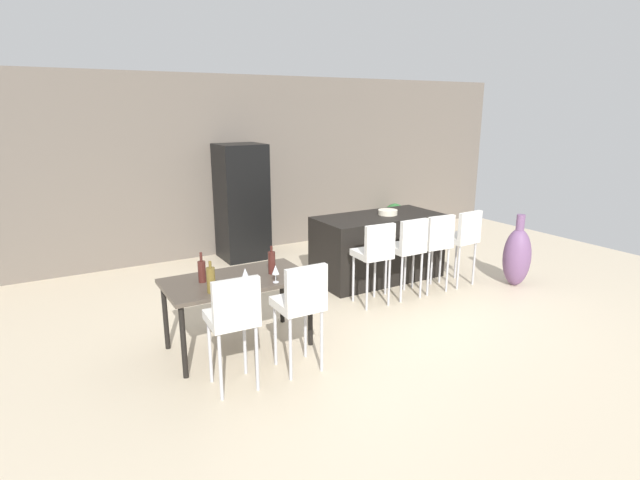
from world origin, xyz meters
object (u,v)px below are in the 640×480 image
bar_chair_left (375,251)px  refrigerator (242,202)px  bar_chair_middle (408,245)px  fruit_bowl (388,212)px  dining_table (237,285)px  dining_chair_near (233,315)px  wine_bottle_right (202,271)px  bar_chair_far (463,236)px  potted_plant (395,216)px  bar_chair_right (435,241)px  wine_bottle_middle (211,280)px  wine_glass_far (276,270)px  wine_glass_left (245,273)px  wine_bottle_corner (272,262)px  dining_chair_far (301,301)px  kitchen_island (378,247)px  floor_vase (517,256)px

bar_chair_left → refrigerator: bearing=102.6°
bar_chair_middle → fruit_bowl: 0.88m
bar_chair_middle → dining_table: bar_chair_middle is taller
dining_chair_near → wine_bottle_right: bearing=90.2°
bar_chair_far → wine_bottle_right: (-3.65, -0.15, 0.15)m
potted_plant → bar_chair_right: bearing=-119.2°
wine_bottle_middle → wine_glass_far: wine_bottle_middle is taller
wine_glass_left → wine_glass_far: size_ratio=1.00×
bar_chair_right → bar_chair_far: 0.50m
bar_chair_left → bar_chair_right: same height
wine_bottle_corner → wine_bottle_middle: 0.74m
dining_chair_far → kitchen_island: bearing=39.1°
bar_chair_left → wine_glass_left: size_ratio=6.03×
wine_bottle_right → refrigerator: bearing=61.7°
dining_chair_near → potted_plant: (4.68, 3.72, -0.35)m
wine_glass_left → wine_bottle_middle: bearing=-177.7°
bar_chair_far → bar_chair_middle: bearing=-180.0°
bar_chair_left → bar_chair_far: size_ratio=1.00×
bar_chair_middle → dining_chair_near: size_ratio=1.00×
bar_chair_right → potted_plant: bearing=60.8°
bar_chair_right → wine_glass_far: size_ratio=6.03×
bar_chair_left → wine_bottle_corner: bar_chair_left is taller
dining_chair_near → refrigerator: size_ratio=0.57×
bar_chair_middle → refrigerator: (-1.13, 2.76, 0.22)m
dining_chair_far → wine_bottle_corner: (0.05, 0.72, 0.16)m
dining_table → wine_bottle_middle: 0.47m
kitchen_island → bar_chair_right: 0.90m
dining_chair_far → potted_plant: dining_chair_far is taller
wine_bottle_middle → wine_bottle_corner: bearing=17.1°
wine_bottle_corner → wine_bottle_right: bearing=171.4°
wine_bottle_middle → fruit_bowl: (3.00, 1.27, 0.09)m
wine_glass_left → wine_glass_far: (0.29, -0.06, 0.00)m
bar_chair_middle → dining_chair_far: 2.27m
wine_glass_far → floor_vase: 3.72m
bar_chair_left → wine_glass_left: (-1.86, -0.46, 0.17)m
dining_chair_far → fruit_bowl: bearing=37.1°
bar_chair_right → wine_bottle_right: bar_chair_right is taller
dining_table → bar_chair_far: bearing=3.7°
fruit_bowl → wine_bottle_middle: bearing=-157.1°
bar_chair_far → wine_glass_left: size_ratio=6.03×
bar_chair_middle → dining_chair_near: (-2.69, -0.97, 0.00)m
bar_chair_middle → refrigerator: size_ratio=0.57×
wine_bottle_corner → potted_plant: wine_bottle_corner is taller
dining_chair_far → wine_bottle_corner: bearing=86.1°
bar_chair_left → wine_glass_far: (-1.57, -0.52, 0.17)m
wine_bottle_middle → floor_vase: wine_bottle_middle is taller
bar_chair_right → dining_table: bearing=-175.6°
bar_chair_far → wine_bottle_corner: (-2.96, -0.25, 0.16)m
bar_chair_middle → bar_chair_left: bearing=180.0°
dining_table → wine_bottle_corner: bearing=-5.6°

